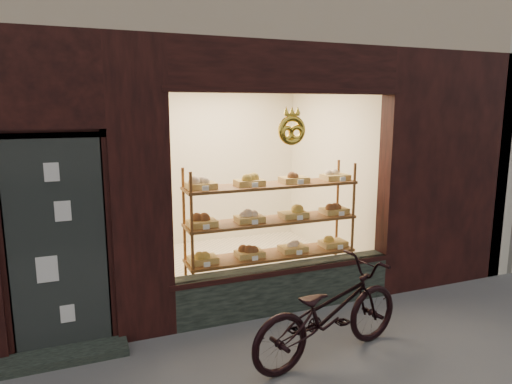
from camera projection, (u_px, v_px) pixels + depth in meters
name	position (u px, v px, depth m)	size (l,w,h in m)	color
display_shelf	(272.00, 231.00, 5.74)	(2.20, 0.45, 1.70)	brown
bicycle	(329.00, 312.00, 4.38)	(0.62, 1.77, 0.93)	black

